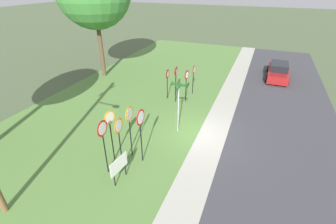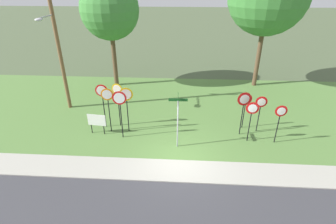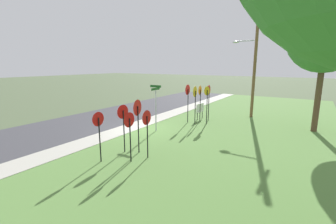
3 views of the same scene
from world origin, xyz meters
name	(u,v)px [view 1 (image 1 of 3)]	position (x,y,z in m)	size (l,w,h in m)	color
ground_plane	(198,134)	(0.00, 0.00, 0.00)	(160.00, 160.00, 0.00)	#4C5B3D
road_asphalt	(287,154)	(0.00, -4.80, 0.01)	(44.00, 6.40, 0.01)	#3D3D42
sidewalk_strip	(212,137)	(0.00, -0.80, 0.03)	(44.00, 1.60, 0.06)	#ADAA9E
grass_median	(111,115)	(0.00, 6.00, 0.02)	(44.00, 12.00, 0.04)	#567F3D
stop_sign_near_left	(141,125)	(-3.30, 1.92, 2.16)	(0.77, 0.10, 2.88)	black
stop_sign_near_right	(130,120)	(-3.09, 2.62, 2.10)	(0.78, 0.12, 2.81)	black
stop_sign_far_left	(103,136)	(-4.61, 3.05, 2.07)	(0.73, 0.10, 2.79)	black
stop_sign_far_center	(119,133)	(-4.15, 2.55, 2.05)	(0.70, 0.12, 2.77)	black
stop_sign_far_right	(110,126)	(-3.75, 3.27, 2.04)	(0.66, 0.15, 2.78)	black
yield_sign_near_left	(176,74)	(4.56, 3.08, 1.73)	(0.67, 0.10, 2.28)	black
yield_sign_near_right	(194,73)	(5.29, 1.92, 1.74)	(0.65, 0.10, 2.30)	black
yield_sign_far_left	(168,77)	(3.78, 3.45, 1.73)	(0.69, 0.10, 2.28)	black
yield_sign_far_right	(176,76)	(3.49, 2.67, 2.06)	(0.79, 0.17, 2.68)	black
yield_sign_center	(187,79)	(3.80, 2.00, 1.83)	(0.70, 0.12, 2.41)	black
street_name_post	(178,104)	(-0.14, 1.22, 1.84)	(0.96, 0.82, 3.04)	#9EA0A8
notice_board	(119,166)	(-4.85, 2.26, 0.87)	(1.10, 0.16, 1.25)	black
parked_sedan_distant	(278,71)	(11.61, -4.25, 0.65)	(4.56, 1.92, 1.39)	maroon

